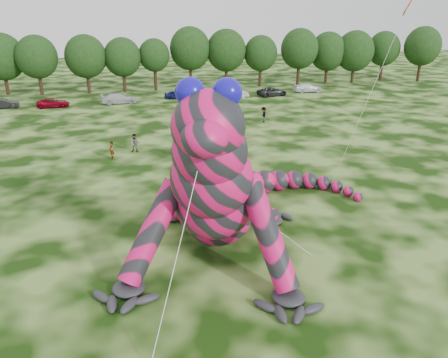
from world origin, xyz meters
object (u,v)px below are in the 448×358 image
tree_5 (3,64)px  tree_9 (155,65)px  tree_16 (383,56)px  spectator_1 (135,143)px  tree_13 (299,57)px  car_7 (308,88)px  tree_8 (123,65)px  tree_10 (190,58)px  car_5 (235,93)px  car_4 (176,95)px  inflatable_gecko (220,155)px  car_1 (3,104)px  flying_kite (402,21)px  spectator_5 (184,149)px  tree_15 (354,57)px  tree_11 (226,58)px  tree_6 (38,65)px  car_6 (272,92)px  tree_7 (86,64)px  spectator_0 (111,150)px  spectator_2 (264,115)px  car_3 (119,99)px  tree_14 (327,58)px  car_2 (53,103)px  tree_17 (421,54)px  tree_12 (260,61)px

tree_5 → tree_9: tree_5 is taller
tree_16 → spectator_1: size_ratio=5.07×
tree_13 → car_7: tree_13 is taller
tree_8 → tree_10: tree_10 is taller
car_5 → car_4: bearing=82.0°
inflatable_gecko → car_1: size_ratio=4.93×
flying_kite → tree_8: (-17.55, 50.78, -7.89)m
car_4 → spectator_5: (-2.74, -29.60, 0.27)m
tree_9 → tree_15: tree_15 is taller
tree_11 → car_1: size_ratio=2.41×
tree_5 → flying_kite: bearing=-55.1°
tree_6 → car_6: 37.92m
tree_9 → car_5: size_ratio=2.01×
tree_13 → car_4: size_ratio=2.74×
flying_kite → tree_6: (-30.89, 50.48, -7.61)m
car_6 → tree_16: bearing=-78.0°
tree_7 → tree_11: size_ratio=0.94×
tree_10 → spectator_0: size_ratio=6.30×
tree_7 → car_4: size_ratio=2.57×
car_1 → spectator_5: bearing=-148.8°
tree_7 → tree_9: bearing=2.8°
tree_5 → spectator_2: bearing=-37.8°
car_3 → flying_kite: bearing=-163.2°
inflatable_gecko → tree_11: bearing=94.5°
tree_14 → spectator_0: size_ratio=5.63×
flying_kite → car_7: 47.01m
tree_10 → tree_13: (19.73, -1.45, -0.19)m
tree_9 → tree_10: size_ratio=0.83×
tree_13 → tree_14: (6.33, 1.60, -0.36)m
tree_11 → spectator_2: 27.62m
inflatable_gecko → tree_5: inflatable_gecko is taller
tree_13 → car_1: size_ratio=2.42×
car_2 → tree_7: bearing=-28.0°
tree_17 → tree_10: bearing=177.5°
tree_9 → tree_10: bearing=11.0°
tree_17 → car_4: bearing=-170.6°
tree_5 → car_6: bearing=-14.2°
flying_kite → car_5: size_ratio=3.26×
tree_10 → car_5: (5.43, -10.84, -4.54)m
tree_7 → tree_8: size_ratio=1.06×
car_3 → tree_13: bearing=-79.9°
tree_5 → tree_9: bearing=-2.6°
tree_7 → tree_9: tree_7 is taller
tree_5 → tree_11: bearing=-0.4°
flying_kite → tree_8: flying_kite is taller
spectator_2 → car_5: bearing=-174.1°
flying_kite → spectator_1: (-16.88, 15.59, -11.44)m
tree_10 → car_4: bearing=-111.1°
tree_5 → tree_8: size_ratio=1.10×
tree_12 → tree_17: (31.94, -1.08, 0.66)m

